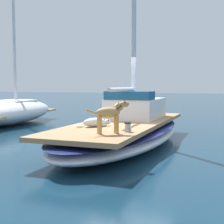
% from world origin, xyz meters
% --- Properties ---
extents(ground_plane, '(120.00, 120.00, 0.00)m').
position_xyz_m(ground_plane, '(0.00, 0.00, 0.00)').
color(ground_plane, '#143347').
extents(sailboat_main, '(2.76, 7.32, 0.66)m').
position_xyz_m(sailboat_main, '(0.00, 0.00, 0.34)').
color(sailboat_main, white).
rests_on(sailboat_main, ground).
extents(cabin_house, '(1.48, 2.27, 0.84)m').
position_xyz_m(cabin_house, '(0.04, 1.12, 1.01)').
color(cabin_house, silver).
rests_on(cabin_house, sailboat_main).
extents(dog_white, '(0.67, 0.79, 0.22)m').
position_xyz_m(dog_white, '(-0.34, -1.25, 0.77)').
color(dog_white, silver).
rests_on(dog_white, sailboat_main).
extents(dog_tan, '(0.82, 0.61, 0.70)m').
position_xyz_m(dog_tan, '(0.39, -2.25, 1.08)').
color(dog_tan, tan).
rests_on(dog_tan, sailboat_main).
extents(deck_winch, '(0.16, 0.16, 0.21)m').
position_xyz_m(deck_winch, '(0.65, -1.85, 0.76)').
color(deck_winch, '#B7B7BC').
rests_on(deck_winch, sailboat_main).
extents(coiled_rope, '(0.32, 0.32, 0.04)m').
position_xyz_m(coiled_rope, '(-0.60, -0.97, 0.68)').
color(coiled_rope, beige).
rests_on(coiled_rope, sailboat_main).
extents(moored_boat_port_side, '(3.04, 6.30, 7.96)m').
position_xyz_m(moored_boat_port_side, '(-6.18, 3.24, 0.56)').
color(moored_boat_port_side, white).
rests_on(moored_boat_port_side, ground).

